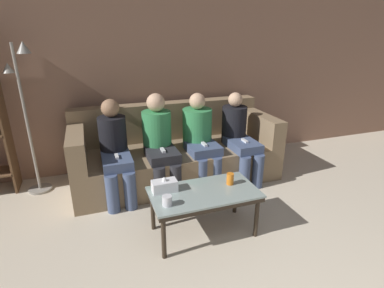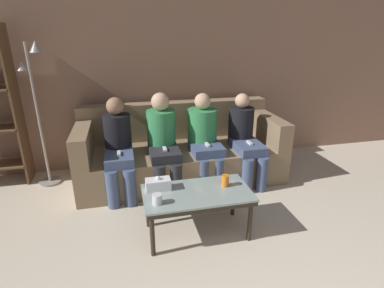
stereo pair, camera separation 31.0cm
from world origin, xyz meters
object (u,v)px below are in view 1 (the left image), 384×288
Objects in this scene: coffee_table at (204,196)px; tissue_box at (164,186)px; seated_person_left_end at (115,148)px; cup_near_left at (230,179)px; seated_person_mid_left at (159,140)px; standing_lamp at (25,105)px; seated_person_mid_right at (200,136)px; seated_person_right_end at (239,135)px; couch at (175,153)px; cup_near_right at (167,201)px.

coffee_table is 0.36m from tissue_box.
seated_person_left_end is (-0.66, 0.97, 0.19)m from coffee_table.
seated_person_left_end is at bearing 135.35° from cup_near_left.
cup_near_left is 0.10× the size of seated_person_mid_left.
standing_lamp is 1.94m from seated_person_mid_right.
seated_person_mid_left is 1.05× the size of seated_person_right_end.
couch is 0.83m from seated_person_left_end.
standing_lamp is 1.50× the size of seated_person_mid_left.
cup_near_left is at bearing -44.65° from seated_person_left_end.
seated_person_mid_left reaches higher than seated_person_mid_right.
couch is at bearing 71.10° from cup_near_right.
seated_person_left_end is 0.50m from seated_person_mid_left.
cup_near_right is 0.24m from tissue_box.
coffee_table is 0.88× the size of seated_person_mid_right.
tissue_box is 0.92m from seated_person_left_end.
cup_near_right is 1.97m from standing_lamp.
coffee_table is 1.03m from seated_person_mid_left.
couch is 1.22m from coffee_table.
tissue_box is (-0.60, 0.08, -0.00)m from cup_near_left.
couch is 1.19m from cup_near_left.
cup_near_left is at bearing 13.91° from cup_near_right.
seated_person_mid_left is (0.50, 0.02, 0.02)m from seated_person_left_end.
couch is at bearing 17.87° from seated_person_left_end.
coffee_table is 0.90× the size of seated_person_right_end.
seated_person_mid_right is 1.02× the size of seated_person_right_end.
tissue_box is at bearing -46.96° from standing_lamp.
couch is 0.83m from seated_person_right_end.
seated_person_mid_right is at bearing 1.45° from seated_person_mid_left.
seated_person_mid_right is at bearing 86.27° from cup_near_left.
seated_person_right_end reaches higher than cup_near_left.
seated_person_mid_left reaches higher than cup_near_right.
seated_person_left_end is 1.00× the size of seated_person_mid_right.
seated_person_mid_left is (-0.44, 0.95, 0.11)m from cup_near_left.
couch is 1.41m from cup_near_right.
seated_person_mid_right reaches higher than seated_person_left_end.
seated_person_mid_right is at bearing 174.95° from seated_person_right_end.
seated_person_right_end is (0.56, 0.92, 0.07)m from cup_near_left.
cup_near_left is 1.08m from seated_person_right_end.
seated_person_right_end reaches higher than cup_near_right.
standing_lamp reaches higher than seated_person_mid_right.
tissue_box is (-0.42, -1.09, 0.16)m from couch.
standing_lamp is at bearing 143.04° from cup_near_left.
cup_near_right is at bearing -122.19° from seated_person_mid_right.
couch reaches higher than coffee_table.
cup_near_left is 0.10× the size of seated_person_mid_right.
cup_near_left is (0.19, -1.17, 0.17)m from couch.
cup_near_right is at bearing -74.75° from seated_person_left_end.
coffee_table is at bearing 17.20° from cup_near_right.
seated_person_mid_right is at bearing 57.81° from cup_near_right.
seated_person_left_end is at bearing -26.28° from standing_lamp.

